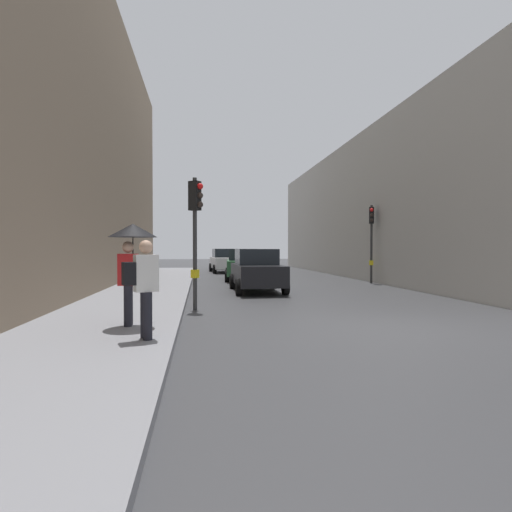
# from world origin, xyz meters

# --- Properties ---
(ground_plane) EXTENTS (120.00, 120.00, 0.00)m
(ground_plane) POSITION_xyz_m (0.00, 0.00, 0.00)
(ground_plane) COLOR #38383A
(sidewalk_kerb) EXTENTS (3.31, 40.00, 0.16)m
(sidewalk_kerb) POSITION_xyz_m (-6.36, 6.00, 0.08)
(sidewalk_kerb) COLOR gray
(sidewalk_kerb) RESTS_ON ground
(building_facade_right) EXTENTS (12.00, 31.67, 8.34)m
(building_facade_right) POSITION_xyz_m (10.71, 16.54, 4.17)
(building_facade_right) COLOR #B2ADA3
(building_facade_right) RESTS_ON ground
(traffic_light_near_right) EXTENTS (0.43, 0.39, 3.82)m
(traffic_light_near_right) POSITION_xyz_m (-4.39, 3.39, 2.63)
(traffic_light_near_right) COLOR #2D2D2D
(traffic_light_near_right) RESTS_ON ground
(traffic_light_mid_street) EXTENTS (0.33, 0.45, 3.99)m
(traffic_light_mid_street) POSITION_xyz_m (4.40, 11.19, 2.75)
(traffic_light_mid_street) COLOR #2D2D2D
(traffic_light_mid_street) RESTS_ON ground
(car_dark_suv) EXTENTS (2.06, 4.22, 1.76)m
(car_dark_suv) POSITION_xyz_m (-1.94, 8.15, 0.88)
(car_dark_suv) COLOR black
(car_dark_suv) RESTS_ON ground
(car_white_compact) EXTENTS (2.27, 4.32, 1.76)m
(car_white_compact) POSITION_xyz_m (-2.48, 21.67, 0.88)
(car_white_compact) COLOR silver
(car_white_compact) RESTS_ON ground
(car_silver_hatchback) EXTENTS (2.07, 4.23, 1.76)m
(car_silver_hatchback) POSITION_xyz_m (-2.25, 27.30, 0.88)
(car_silver_hatchback) COLOR #BCBCC1
(car_silver_hatchback) RESTS_ON ground
(car_green_estate) EXTENTS (2.27, 4.32, 1.76)m
(car_green_estate) POSITION_xyz_m (-1.86, 14.25, 0.88)
(car_green_estate) COLOR #2D6038
(car_green_estate) RESTS_ON ground
(pedestrian_with_umbrella) EXTENTS (1.00, 1.00, 2.14)m
(pedestrian_with_umbrella) POSITION_xyz_m (-5.68, 0.36, 1.84)
(pedestrian_with_umbrella) COLOR black
(pedestrian_with_umbrella) RESTS_ON sidewalk_kerb
(pedestrian_with_black_backpack) EXTENTS (0.66, 0.47, 1.77)m
(pedestrian_with_black_backpack) POSITION_xyz_m (-5.26, -0.98, 1.16)
(pedestrian_with_black_backpack) COLOR black
(pedestrian_with_black_backpack) RESTS_ON sidewalk_kerb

